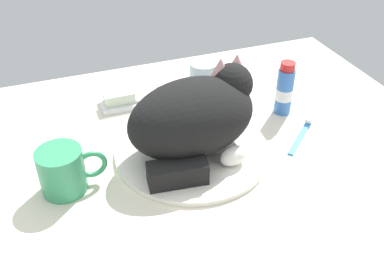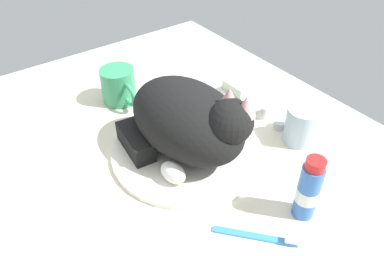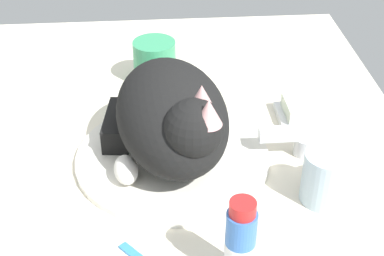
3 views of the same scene
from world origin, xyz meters
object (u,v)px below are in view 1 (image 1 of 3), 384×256
toothpaste_bottle (285,90)px  faucet (162,95)px  cat (196,115)px  coffee_mug (63,171)px  soap_bar (119,97)px  toothbrush (302,133)px  rinse_cup (204,78)px

toothpaste_bottle → faucet: bearing=151.7°
cat → coffee_mug: (-26.07, -2.13, -4.52)cm
faucet → soap_bar: 10.06cm
cat → toothbrush: (23.32, -2.54, -8.28)cm
rinse_cup → cat: bearing=-115.0°
rinse_cup → soap_bar: bearing=178.0°
coffee_mug → soap_bar: bearing=58.0°
toothpaste_bottle → soap_bar: bearing=156.1°
coffee_mug → toothbrush: 49.53cm
coffee_mug → rinse_cup: 43.33cm
toothpaste_bottle → toothbrush: (-0.55, -9.61, -5.34)cm
toothpaste_bottle → toothbrush: size_ratio=1.11×
faucet → toothpaste_bottle: size_ratio=1.10×
cat → rinse_cup: cat is taller
toothbrush → coffee_mug: bearing=179.5°
cat → rinse_cup: (10.12, 21.69, -4.75)cm
cat → rinse_cup: size_ratio=3.49×
cat → soap_bar: cat is taller
faucet → rinse_cup: size_ratio=1.71×
faucet → toothbrush: (24.19, -22.91, -1.67)cm
faucet → coffee_mug: size_ratio=1.13×
cat → toothbrush: size_ratio=2.50×
soap_bar → coffee_mug: bearing=-122.0°
toothbrush → faucet: bearing=136.6°
cat → toothpaste_bottle: cat is taller
rinse_cup → toothpaste_bottle: (13.74, -14.62, 1.81)cm
faucet → soap_bar: bearing=168.2°
soap_bar → cat: bearing=-64.5°
rinse_cup → soap_bar: 20.91cm
cat → coffee_mug: size_ratio=2.30×
faucet → rinse_cup: bearing=6.8°
rinse_cup → toothpaste_bottle: toothpaste_bottle is taller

